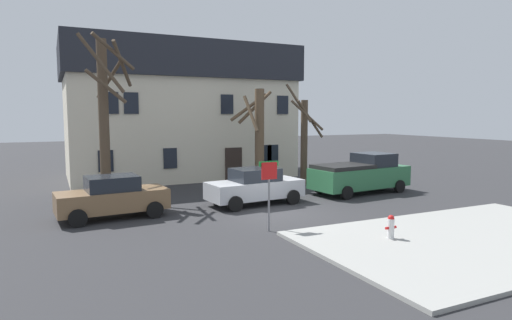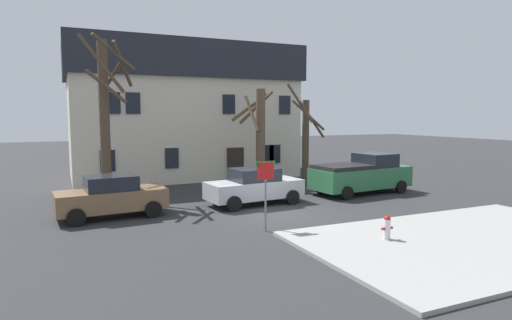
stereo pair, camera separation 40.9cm
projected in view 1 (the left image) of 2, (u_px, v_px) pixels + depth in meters
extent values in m
plane|color=#2D2D30|center=(279.00, 213.00, 18.22)|extent=(120.00, 120.00, 0.00)
cube|color=#999993|center=(475.00, 239.00, 14.26)|extent=(11.27, 6.74, 0.12)
cube|color=beige|center=(179.00, 129.00, 29.60)|extent=(14.22, 7.97, 6.40)
cube|color=#23262D|center=(178.00, 64.00, 29.15)|extent=(14.72, 8.47, 2.29)
cube|color=#2D231E|center=(234.00, 164.00, 27.21)|extent=(1.10, 0.12, 2.10)
cube|color=black|center=(106.00, 161.00, 23.90)|extent=(0.80, 0.08, 1.20)
cube|color=black|center=(170.00, 158.00, 25.44)|extent=(0.80, 0.08, 1.20)
cube|color=black|center=(266.00, 154.00, 28.13)|extent=(0.80, 0.08, 1.20)
cube|color=black|center=(273.00, 154.00, 28.34)|extent=(0.80, 0.08, 1.20)
cube|color=black|center=(111.00, 103.00, 23.74)|extent=(0.80, 0.08, 1.20)
cube|color=black|center=(131.00, 103.00, 24.20)|extent=(0.80, 0.08, 1.20)
cube|color=black|center=(227.00, 104.00, 26.66)|extent=(0.80, 0.08, 1.20)
cube|color=black|center=(283.00, 105.00, 28.33)|extent=(0.80, 0.08, 1.20)
cylinder|color=#4C3D2D|center=(104.00, 122.00, 20.37)|extent=(0.48, 0.48, 7.65)
cylinder|color=#4C3D2D|center=(110.00, 79.00, 20.80)|extent=(1.26, 0.98, 1.89)
cylinder|color=#4C3D2D|center=(113.00, 52.00, 19.39)|extent=(2.01, 1.02, 1.51)
cylinder|color=#4C3D2D|center=(106.00, 86.00, 19.46)|extent=(1.83, 0.28, 1.53)
cylinder|color=#4C3D2D|center=(101.00, 63.00, 19.22)|extent=(2.00, 0.45, 2.61)
cylinder|color=#4C3D2D|center=(122.00, 64.00, 20.03)|extent=(1.14, 1.87, 1.96)
cylinder|color=brown|center=(259.00, 139.00, 24.22)|extent=(0.52, 0.52, 5.58)
cylinder|color=brown|center=(255.00, 107.00, 24.95)|extent=(2.03, 0.52, 1.93)
cylinder|color=brown|center=(251.00, 114.00, 23.72)|extent=(0.44, 1.36, 2.00)
cylinder|color=brown|center=(249.00, 107.00, 25.02)|extent=(2.43, 0.45, 1.66)
cylinder|color=#4C3D2D|center=(304.00, 143.00, 25.42)|extent=(0.40, 0.40, 5.01)
cylinder|color=#4C3D2D|center=(310.00, 119.00, 24.56)|extent=(1.66, 0.31, 2.15)
cylinder|color=#4C3D2D|center=(307.00, 115.00, 24.36)|extent=(1.81, 0.83, 1.74)
cylinder|color=#4C3D2D|center=(299.00, 103.00, 24.53)|extent=(1.02, 1.48, 2.22)
cube|color=brown|center=(113.00, 200.00, 17.30)|extent=(4.38, 2.07, 0.81)
cube|color=#1E232B|center=(112.00, 183.00, 17.23)|extent=(2.07, 1.67, 0.58)
cylinder|color=black|center=(143.00, 202.00, 18.81)|extent=(0.70, 0.28, 0.68)
cylinder|color=black|center=(155.00, 210.00, 17.33)|extent=(0.70, 0.28, 0.68)
cylinder|color=black|center=(71.00, 210.00, 17.36)|extent=(0.70, 0.28, 0.68)
cylinder|color=black|center=(78.00, 218.00, 15.88)|extent=(0.70, 0.28, 0.68)
cube|color=#B7BABF|center=(255.00, 189.00, 19.98)|extent=(4.60, 2.18, 0.79)
cube|color=#1E232B|center=(255.00, 175.00, 19.91)|extent=(2.19, 1.74, 0.58)
cylinder|color=black|center=(272.00, 191.00, 21.55)|extent=(0.70, 0.28, 0.68)
cylinder|color=black|center=(293.00, 197.00, 20.03)|extent=(0.70, 0.28, 0.68)
cylinder|color=black|center=(217.00, 197.00, 20.01)|extent=(0.70, 0.28, 0.68)
cylinder|color=black|center=(235.00, 204.00, 18.49)|extent=(0.70, 0.28, 0.68)
cube|color=#2D6B42|center=(360.00, 177.00, 22.94)|extent=(5.69, 2.61, 1.07)
cube|color=#1E232B|center=(374.00, 160.00, 23.36)|extent=(1.94, 1.99, 0.70)
cube|color=black|center=(343.00, 167.00, 22.25)|extent=(3.05, 2.27, 0.20)
cylinder|color=black|center=(370.00, 181.00, 24.84)|extent=(0.70, 0.29, 0.68)
cylinder|color=black|center=(399.00, 186.00, 23.07)|extent=(0.70, 0.29, 0.68)
cylinder|color=black|center=(320.00, 187.00, 22.92)|extent=(0.70, 0.29, 0.68)
cylinder|color=black|center=(347.00, 193.00, 21.15)|extent=(0.70, 0.29, 0.68)
cylinder|color=silver|center=(391.00, 229.00, 14.03)|extent=(0.22, 0.22, 0.65)
sphere|color=red|center=(391.00, 218.00, 13.99)|extent=(0.21, 0.21, 0.21)
cylinder|color=red|center=(387.00, 228.00, 13.96)|extent=(0.10, 0.09, 0.09)
cylinder|color=red|center=(395.00, 227.00, 14.09)|extent=(0.10, 0.09, 0.09)
cylinder|color=slate|center=(269.00, 197.00, 15.25)|extent=(0.07, 0.07, 2.47)
cube|color=red|center=(269.00, 171.00, 15.14)|extent=(0.60, 0.03, 0.60)
cube|color=#1E8C38|center=(269.00, 164.00, 15.15)|extent=(0.76, 0.02, 0.18)
torus|color=black|center=(147.00, 196.00, 20.12)|extent=(0.71, 0.15, 0.71)
torus|color=black|center=(124.00, 198.00, 19.82)|extent=(0.71, 0.15, 0.71)
cylinder|color=black|center=(135.00, 192.00, 19.95)|extent=(0.99, 0.18, 0.19)
cylinder|color=black|center=(131.00, 188.00, 19.87)|extent=(0.09, 0.05, 0.45)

